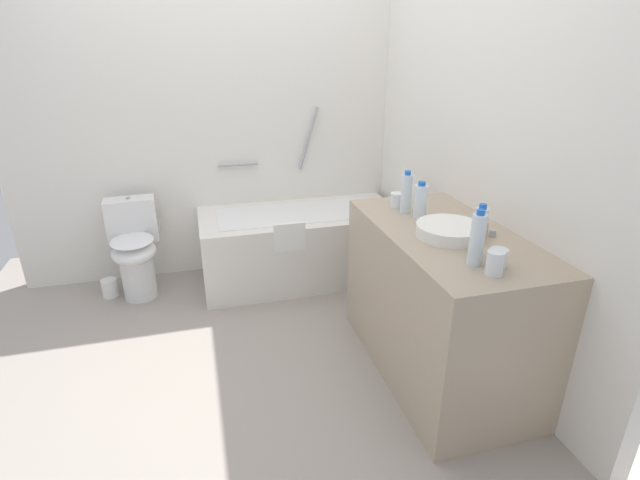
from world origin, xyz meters
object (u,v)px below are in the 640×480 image
water_bottle_1 (420,201)px  water_bottle_3 (479,232)px  water_bottle_0 (406,193)px  sink_basin (449,230)px  sink_faucet (483,227)px  bathtub (300,243)px  toilet (135,248)px  water_bottle_2 (477,239)px  drinking_glass_0 (397,200)px  drinking_glass_1 (495,263)px  drinking_glass_2 (498,258)px  toilet_paper_roll (110,288)px

water_bottle_1 → water_bottle_3: 0.52m
water_bottle_0 → water_bottle_1: size_ratio=1.16×
sink_basin → water_bottle_3: 0.25m
sink_faucet → water_bottle_1: 0.36m
bathtub → water_bottle_0: 1.23m
sink_faucet → toilet: bearing=142.8°
sink_faucet → water_bottle_2: bearing=-128.3°
drinking_glass_0 → drinking_glass_1: size_ratio=0.80×
water_bottle_1 → water_bottle_3: size_ratio=0.84×
drinking_glass_1 → bathtub: bearing=103.1°
water_bottle_1 → water_bottle_0: bearing=107.2°
bathtub → drinking_glass_1: 1.92m
drinking_glass_0 → drinking_glass_2: (0.10, -0.84, -0.00)m
sink_basin → water_bottle_0: bearing=98.2°
sink_basin → water_bottle_3: water_bottle_3 is taller
toilet_paper_roll → toilet: bearing=-4.7°
drinking_glass_0 → bathtub: bearing=113.7°
toilet → sink_basin: sink_basin is taller
toilet → drinking_glass_0: 1.90m
toilet → drinking_glass_2: (1.68, -1.75, 0.51)m
toilet → water_bottle_3: bearing=42.7°
sink_basin → bathtub: bearing=108.3°
water_bottle_0 → drinking_glass_0: size_ratio=2.84×
water_bottle_0 → drinking_glass_1: bearing=-88.5°
water_bottle_2 → drinking_glass_1: size_ratio=2.38×
drinking_glass_0 → drinking_glass_2: bearing=-83.5°
sink_basin → water_bottle_2: bearing=-100.5°
water_bottle_3 → drinking_glass_1: size_ratio=2.32×
water_bottle_0 → toilet_paper_roll: 2.25m
water_bottle_1 → water_bottle_2: bearing=-93.4°
bathtub → water_bottle_2: (0.39, -1.67, 0.66)m
sink_basin → toilet: bearing=139.8°
water_bottle_2 → drinking_glass_0: bearing=90.5°
drinking_glass_2 → water_bottle_2: bearing=155.0°
water_bottle_3 → drinking_glass_0: 0.72m
toilet → sink_faucet: bearing=50.1°
bathtub → sink_faucet: bearing=-64.8°
bathtub → toilet_paper_roll: bearing=177.8°
water_bottle_2 → water_bottle_3: size_ratio=1.03×
sink_basin → sink_faucet: 0.19m
sink_basin → water_bottle_2: water_bottle_2 is taller
drinking_glass_2 → water_bottle_3: bearing=101.7°
drinking_glass_1 → water_bottle_3: bearing=78.2°
toilet → water_bottle_2: (1.59, -1.71, 0.58)m
water_bottle_0 → drinking_glass_2: water_bottle_0 is taller
drinking_glass_0 → drinking_glass_2: 0.84m
drinking_glass_2 → water_bottle_0: bearing=96.6°
water_bottle_0 → water_bottle_1: water_bottle_0 is taller
sink_faucet → drinking_glass_0: drinking_glass_0 is taller
water_bottle_0 → water_bottle_2: bearing=-90.2°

